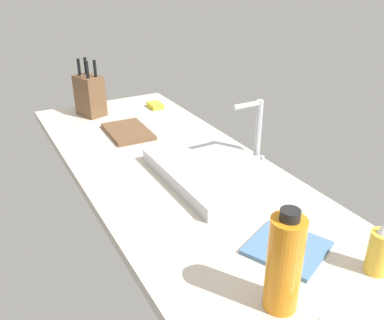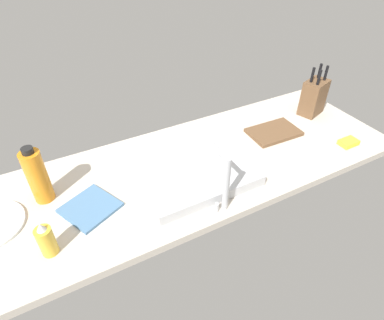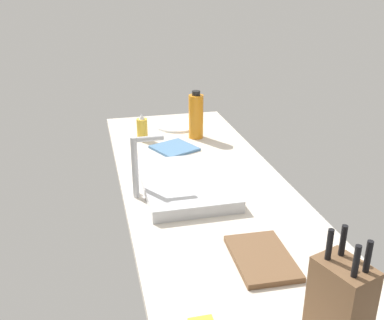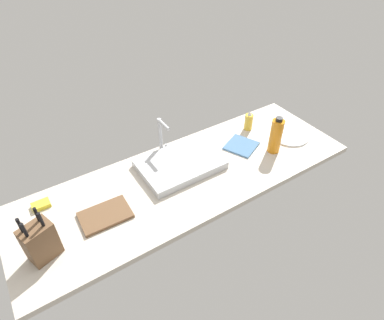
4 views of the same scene
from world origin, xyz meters
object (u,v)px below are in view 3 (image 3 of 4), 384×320
object	(u,v)px
knife_block	(341,298)
dinner_plate	(177,125)
cutting_board	(262,258)
soap_bottle	(142,129)
faucet	(138,162)
water_bottle	(196,116)
dish_towel	(174,148)
sink_basin	(185,184)

from	to	relation	value
knife_block	dinner_plate	world-z (taller)	knife_block
knife_block	cutting_board	distance (cm)	32.79
soap_bottle	dinner_plate	size ratio (longest dim) A/B	0.56
faucet	knife_block	size ratio (longest dim) A/B	0.90
water_bottle	dish_towel	distance (cm)	22.76
faucet	dish_towel	size ratio (longest dim) A/B	1.31
faucet	dinner_plate	size ratio (longest dim) A/B	0.97
faucet	cutting_board	xyz separation A→B (cm)	(-49.66, -30.01, -13.08)
sink_basin	soap_bottle	bearing A→B (deg)	8.35
cutting_board	soap_bottle	world-z (taller)	soap_bottle
cutting_board	dish_towel	distance (cm)	95.07
faucet	soap_bottle	world-z (taller)	faucet
cutting_board	water_bottle	distance (cm)	109.59
sink_basin	soap_bottle	world-z (taller)	soap_bottle
dish_towel	water_bottle	bearing A→B (deg)	-45.09
knife_block	soap_bottle	xyz separation A→B (cm)	(142.23, 27.37, -3.75)
water_bottle	dish_towel	bearing A→B (deg)	134.91
knife_block	water_bottle	xyz separation A→B (cm)	(139.73, 0.04, 1.69)
soap_bottle	water_bottle	bearing A→B (deg)	-95.22
dinner_plate	dish_towel	size ratio (longest dim) A/B	1.35
water_bottle	dinner_plate	bearing A→B (deg)	15.15
cutting_board	dish_towel	size ratio (longest dim) A/B	1.37
knife_block	dish_towel	bearing A→B (deg)	-11.64
knife_block	faucet	bearing A→B (deg)	6.41
sink_basin	knife_block	xyz separation A→B (cm)	(-82.07, -18.54, 7.49)
sink_basin	dish_towel	distance (cm)	43.80
dish_towel	sink_basin	bearing A→B (deg)	174.31
faucet	cutting_board	world-z (taller)	faucet
faucet	knife_block	bearing A→B (deg)	-155.50
sink_basin	cutting_board	bearing A→B (deg)	-166.95
soap_bottle	cutting_board	bearing A→B (deg)	-169.47
knife_block	water_bottle	bearing A→B (deg)	-18.07
faucet	sink_basin	bearing A→B (deg)	-85.08
soap_bottle	dinner_plate	distance (cm)	28.74
faucet	water_bottle	distance (cm)	69.69
water_bottle	dinner_plate	size ratio (longest dim) A/B	0.99
knife_block	cutting_board	world-z (taller)	knife_block
dinner_plate	knife_block	bearing A→B (deg)	-178.01
cutting_board	knife_block	bearing A→B (deg)	-167.81
faucet	dinner_plate	distance (cm)	86.55
soap_bottle	dish_towel	world-z (taller)	soap_bottle
faucet	water_bottle	world-z (taller)	water_bottle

